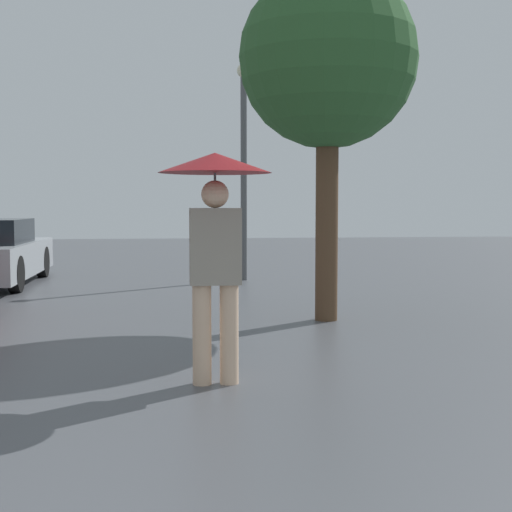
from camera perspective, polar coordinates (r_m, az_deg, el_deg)
name	(u,v)px	position (r m, az deg, el deg)	size (l,w,h in m)	color
pedestrian	(215,213)	(5.74, -3.27, 3.49)	(0.91, 0.91, 1.88)	beige
tree	(328,62)	(9.16, 5.79, 15.22)	(2.21, 2.21, 4.37)	brown
street_lamp	(244,154)	(13.78, -0.98, 8.15)	(0.26, 0.26, 4.13)	#515456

